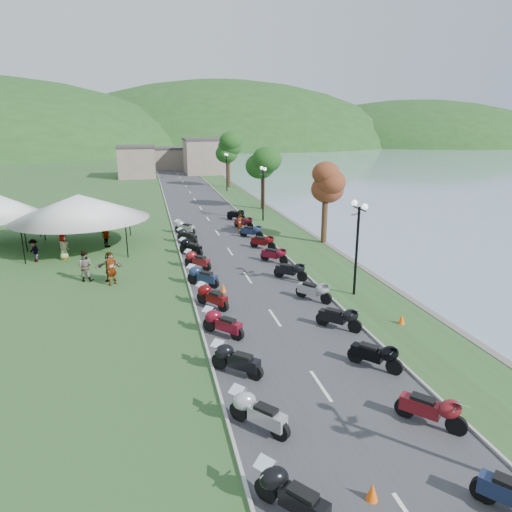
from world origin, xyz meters
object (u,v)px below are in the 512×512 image
vendor_tent_main (81,222)px  pedestrian_c (36,262)px  pedestrian_b (86,281)px  pedestrian_a (113,284)px

vendor_tent_main → pedestrian_c: vendor_tent_main is taller
pedestrian_c → pedestrian_b: bearing=0.4°
vendor_tent_main → pedestrian_b: vendor_tent_main is taller
pedestrian_a → pedestrian_b: pedestrian_a is taller
pedestrian_a → pedestrian_c: size_ratio=1.24×
pedestrian_a → pedestrian_b: (-1.56, 1.01, 0.00)m
vendor_tent_main → pedestrian_a: bearing=-73.6°
vendor_tent_main → pedestrian_a: (2.59, -8.79, -2.00)m
vendor_tent_main → pedestrian_c: size_ratio=4.21×
pedestrian_a → pedestrian_c: pedestrian_a is taller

